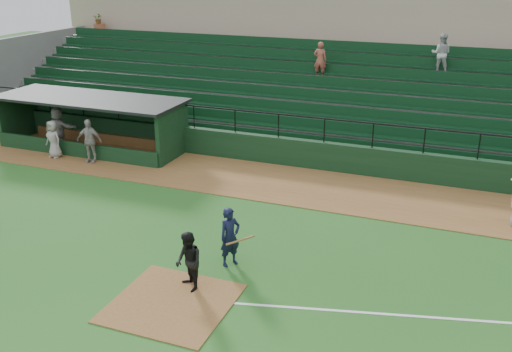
% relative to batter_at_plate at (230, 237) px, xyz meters
% --- Properties ---
extents(ground, '(90.00, 90.00, 0.00)m').
position_rel_batter_at_plate_xyz_m(ground, '(-0.60, -1.41, -0.89)').
color(ground, '#235A1D').
rests_on(ground, ground).
extents(warning_track, '(40.00, 4.00, 0.03)m').
position_rel_batter_at_plate_xyz_m(warning_track, '(-0.60, 6.59, -0.87)').
color(warning_track, brown).
rests_on(warning_track, ground).
extents(home_plate_dirt, '(3.00, 3.00, 0.03)m').
position_rel_batter_at_plate_xyz_m(home_plate_dirt, '(-0.60, -2.41, -0.87)').
color(home_plate_dirt, brown).
rests_on(home_plate_dirt, ground).
extents(foul_line, '(17.49, 4.44, 0.01)m').
position_rel_batter_at_plate_xyz_m(foul_line, '(7.40, -0.21, -0.88)').
color(foul_line, white).
rests_on(foul_line, ground).
extents(stadium_structure, '(38.00, 13.08, 6.40)m').
position_rel_batter_at_plate_xyz_m(stadium_structure, '(-0.60, 15.05, 1.41)').
color(stadium_structure, black).
rests_on(stadium_structure, ground).
extents(dugout, '(8.90, 3.20, 2.42)m').
position_rel_batter_at_plate_xyz_m(dugout, '(-10.35, 8.15, 0.44)').
color(dugout, black).
rests_on(dugout, ground).
extents(batter_at_plate, '(1.15, 0.78, 1.78)m').
position_rel_batter_at_plate_xyz_m(batter_at_plate, '(0.00, 0.00, 0.00)').
color(batter_at_plate, black).
rests_on(batter_at_plate, ground).
extents(umpire, '(1.02, 1.01, 1.66)m').
position_rel_batter_at_plate_xyz_m(umpire, '(-0.48, -1.63, -0.06)').
color(umpire, black).
rests_on(umpire, ground).
extents(dugout_player_a, '(1.19, 0.68, 1.91)m').
position_rel_batter_at_plate_xyz_m(dugout_player_a, '(-9.24, 5.99, 0.09)').
color(dugout_player_a, '#A39D98').
rests_on(dugout_player_a, warning_track).
extents(dugout_player_b, '(0.90, 0.67, 1.67)m').
position_rel_batter_at_plate_xyz_m(dugout_player_b, '(-11.10, 5.92, -0.02)').
color(dugout_player_b, '#A19C97').
rests_on(dugout_player_b, warning_track).
extents(dugout_player_c, '(1.84, 0.73, 1.94)m').
position_rel_batter_at_plate_xyz_m(dugout_player_c, '(-11.79, 7.15, 0.11)').
color(dugout_player_c, gray).
rests_on(dugout_player_c, warning_track).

